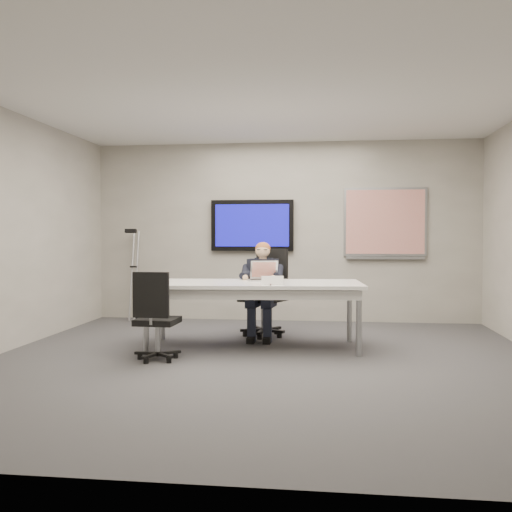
# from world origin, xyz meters

# --- Properties ---
(floor) EXTENTS (6.00, 6.00, 0.02)m
(floor) POSITION_xyz_m (0.00, 0.00, 0.00)
(floor) COLOR #39393C
(floor) RESTS_ON ground
(ceiling) EXTENTS (6.00, 6.00, 0.02)m
(ceiling) POSITION_xyz_m (0.00, 0.00, 2.80)
(ceiling) COLOR silver
(ceiling) RESTS_ON wall_back
(wall_back) EXTENTS (6.00, 0.02, 2.80)m
(wall_back) POSITION_xyz_m (0.00, 3.00, 1.40)
(wall_back) COLOR gray
(wall_back) RESTS_ON ground
(wall_front) EXTENTS (6.00, 0.02, 2.80)m
(wall_front) POSITION_xyz_m (0.00, -3.00, 1.40)
(wall_front) COLOR gray
(wall_front) RESTS_ON ground
(conference_table) EXTENTS (2.62, 1.25, 0.78)m
(conference_table) POSITION_xyz_m (-0.20, 0.76, 0.69)
(conference_table) COLOR white
(conference_table) RESTS_ON ground
(tv_display) EXTENTS (1.30, 0.09, 0.80)m
(tv_display) POSITION_xyz_m (-0.50, 2.95, 1.50)
(tv_display) COLOR black
(tv_display) RESTS_ON wall_back
(whiteboard) EXTENTS (1.25, 0.08, 1.10)m
(whiteboard) POSITION_xyz_m (1.55, 2.97, 1.53)
(whiteboard) COLOR gray
(whiteboard) RESTS_ON wall_back
(office_chair_far) EXTENTS (0.72, 0.72, 1.16)m
(office_chair_far) POSITION_xyz_m (-0.15, 1.60, 0.36)
(office_chair_far) COLOR black
(office_chair_far) RESTS_ON ground
(office_chair_near) EXTENTS (0.48, 0.48, 0.96)m
(office_chair_near) POSITION_xyz_m (-1.14, -0.08, 0.30)
(office_chair_near) COLOR black
(office_chair_near) RESTS_ON ground
(seated_person) EXTENTS (0.41, 0.70, 1.25)m
(seated_person) POSITION_xyz_m (-0.17, 1.35, 0.51)
(seated_person) COLOR #1D2231
(seated_person) RESTS_ON office_chair_far
(crutch) EXTENTS (0.31, 0.66, 1.52)m
(crutch) POSITION_xyz_m (-2.38, 2.78, 0.74)
(crutch) COLOR #A7A8AE
(crutch) RESTS_ON ground
(laptop) EXTENTS (0.40, 0.41, 0.24)m
(laptop) POSITION_xyz_m (-0.11, 1.01, 0.85)
(laptop) COLOR #B8B9BB
(laptop) RESTS_ON conference_table
(name_tent) EXTENTS (0.25, 0.11, 0.10)m
(name_tent) POSITION_xyz_m (0.06, 0.46, 0.83)
(name_tent) COLOR white
(name_tent) RESTS_ON conference_table
(pen) EXTENTS (0.02, 0.15, 0.01)m
(pen) POSITION_xyz_m (0.04, 0.35, 0.79)
(pen) COLOR black
(pen) RESTS_ON conference_table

